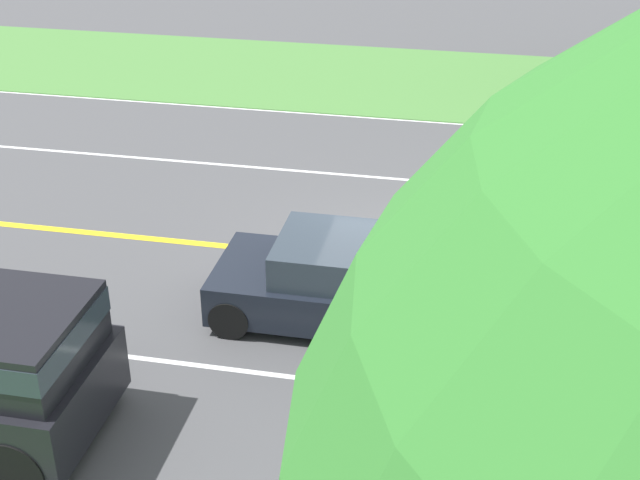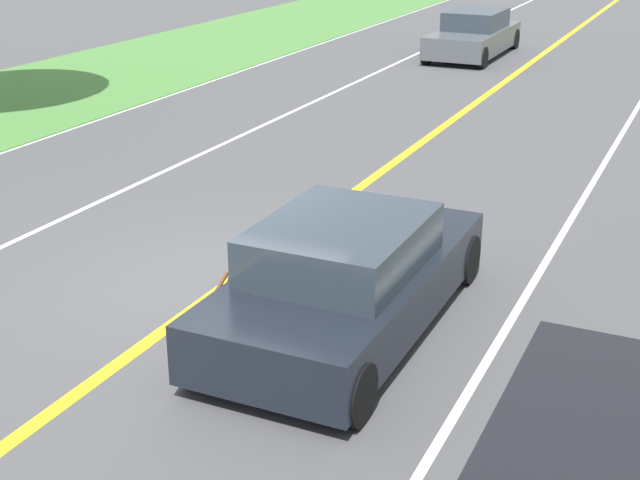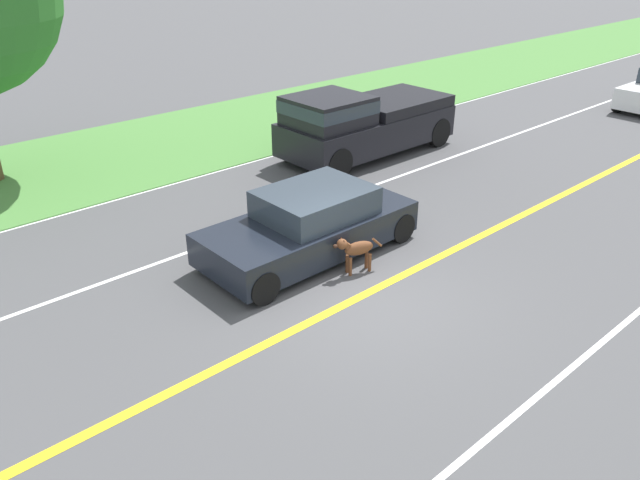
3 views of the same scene
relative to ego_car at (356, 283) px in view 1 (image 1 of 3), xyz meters
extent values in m
plane|color=#4C4C4F|center=(-1.84, 0.37, -0.62)|extent=(400.00, 400.00, 0.00)
cube|color=yellow|center=(-1.84, 0.37, -0.62)|extent=(0.18, 160.00, 0.01)
cube|color=white|center=(-8.84, 0.37, -0.62)|extent=(0.14, 160.00, 0.01)
cube|color=white|center=(1.66, 0.37, -0.62)|extent=(0.10, 160.00, 0.01)
cube|color=white|center=(-5.34, 0.37, -0.62)|extent=(0.10, 160.00, 0.01)
cube|color=#4C843D|center=(-11.84, 0.37, -0.61)|extent=(6.00, 160.00, 0.03)
cube|color=black|center=(0.00, 0.04, -0.13)|extent=(1.87, 4.37, 0.63)
cube|color=#2D3842|center=(0.00, -0.13, 0.45)|extent=(1.61, 2.10, 0.53)
cylinder|color=black|center=(0.85, 1.83, -0.31)|extent=(0.22, 0.62, 0.62)
cylinder|color=black|center=(0.85, -1.74, -0.31)|extent=(0.22, 0.62, 0.62)
cylinder|color=black|center=(-0.85, 1.83, -0.31)|extent=(0.22, 0.62, 0.62)
cylinder|color=black|center=(-0.85, -1.74, -0.31)|extent=(0.22, 0.62, 0.62)
ellipsoid|color=brown|center=(-1.18, -0.18, -0.12)|extent=(0.35, 0.62, 0.27)
cylinder|color=brown|center=(-1.05, 0.00, -0.44)|extent=(0.06, 0.06, 0.37)
cylinder|color=brown|center=(-1.17, -0.39, -0.44)|extent=(0.06, 0.06, 0.37)
cylinder|color=brown|center=(-1.18, 0.04, -0.44)|extent=(0.06, 0.06, 0.37)
cylinder|color=brown|center=(-1.30, -0.35, -0.44)|extent=(0.06, 0.06, 0.37)
cylinder|color=brown|center=(-1.10, 0.06, -0.02)|extent=(0.16, 0.19, 0.16)
sphere|color=brown|center=(-1.07, 0.16, 0.04)|extent=(0.25, 0.25, 0.20)
ellipsoid|color=#331E14|center=(-1.03, 0.29, 0.03)|extent=(0.11, 0.12, 0.08)
cone|color=#55301C|center=(-1.02, 0.14, 0.12)|extent=(0.08, 0.08, 0.09)
cone|color=#55301C|center=(-1.13, 0.17, 0.12)|extent=(0.08, 0.08, 0.09)
cylinder|color=brown|center=(-1.29, -0.54, -0.08)|extent=(0.11, 0.22, 0.22)
cube|color=black|center=(3.55, -3.72, 0.89)|extent=(1.85, 1.98, 0.75)
cylinder|color=black|center=(4.51, -3.21, -0.20)|extent=(0.22, 0.83, 0.83)
cylinder|color=black|center=(2.59, -3.21, -0.20)|extent=(0.22, 0.83, 0.83)
camera|label=1|loc=(11.42, 1.77, 6.89)|focal=50.00mm
camera|label=2|loc=(3.57, -8.34, 4.01)|focal=50.00mm
camera|label=3|loc=(-8.35, 7.22, 5.26)|focal=35.00mm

